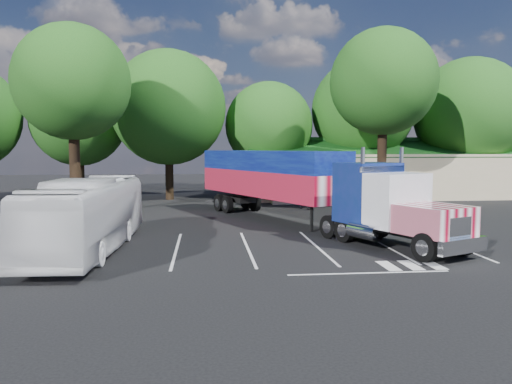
{
  "coord_description": "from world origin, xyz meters",
  "views": [
    {
      "loc": [
        -1.91,
        -28.24,
        4.52
      ],
      "look_at": [
        1.03,
        0.26,
        2.0
      ],
      "focal_mm": 35.0,
      "sensor_mm": 36.0,
      "label": 1
    }
  ],
  "objects": [
    {
      "name": "tour_bus",
      "position": [
        -7.0,
        -5.92,
        1.61
      ],
      "size": [
        3.21,
        11.64,
        3.21
      ],
      "primitive_type": "imported",
      "rotation": [
        0.0,
        0.0,
        -0.04
      ],
      "color": "silver",
      "rests_on": "ground"
    },
    {
      "name": "tree_near_left",
      "position": [
        -10.5,
        6.0,
        8.81
      ],
      "size": [
        7.6,
        7.6,
        12.65
      ],
      "color": "black",
      "rests_on": "ground"
    },
    {
      "name": "tree_row_e",
      "position": [
        13.0,
        18.0,
        8.09
      ],
      "size": [
        9.6,
        9.6,
        12.9
      ],
      "color": "black",
      "rests_on": "ground"
    },
    {
      "name": "tree_row_c",
      "position": [
        -5.0,
        16.2,
        8.04
      ],
      "size": [
        10.0,
        10.0,
        13.05
      ],
      "color": "black",
      "rests_on": "ground"
    },
    {
      "name": "bicycle",
      "position": [
        5.5,
        8.0,
        0.42
      ],
      "size": [
        1.05,
        1.68,
        0.83
      ],
      "primitive_type": "imported",
      "rotation": [
        0.0,
        0.0,
        0.35
      ],
      "color": "black",
      "rests_on": "ground"
    },
    {
      "name": "ground",
      "position": [
        0.0,
        0.0,
        0.0
      ],
      "size": [
        120.0,
        120.0,
        0.0
      ],
      "primitive_type": "plane",
      "color": "black",
      "rests_on": "ground"
    },
    {
      "name": "tree_row_d",
      "position": [
        4.0,
        17.5,
        6.58
      ],
      "size": [
        8.0,
        8.0,
        10.6
      ],
      "color": "black",
      "rests_on": "ground"
    },
    {
      "name": "woman",
      "position": [
        4.5,
        -4.36,
        0.87
      ],
      "size": [
        0.63,
        0.74,
        1.73
      ],
      "primitive_type": "imported",
      "rotation": [
        0.0,
        0.0,
        1.98
      ],
      "color": "black",
      "rests_on": "ground"
    },
    {
      "name": "silver_sedan",
      "position": [
        12.0,
        13.82,
        0.64
      ],
      "size": [
        4.02,
        1.95,
        1.27
      ],
      "primitive_type": "imported",
      "rotation": [
        0.0,
        0.0,
        1.41
      ],
      "color": "#929399",
      "rests_on": "ground"
    },
    {
      "name": "event_hall",
      "position": [
        13.74,
        17.81,
        2.21
      ],
      "size": [
        24.2,
        14.12,
        5.55
      ],
      "color": "#BEAA8D",
      "rests_on": "ground"
    },
    {
      "name": "tree_row_f",
      "position": [
        23.0,
        16.8,
        7.79
      ],
      "size": [
        10.4,
        10.4,
        13.0
      ],
      "color": "black",
      "rests_on": "ground"
    },
    {
      "name": "semi_truck",
      "position": [
        3.33,
        0.95,
        2.58
      ],
      "size": [
        11.36,
        20.97,
        4.57
      ],
      "rotation": [
        0.0,
        0.0,
        0.42
      ],
      "color": "black",
      "rests_on": "ground"
    },
    {
      "name": "tree_row_b",
      "position": [
        -13.0,
        17.8,
        7.13
      ],
      "size": [
        8.4,
        8.4,
        11.35
      ],
      "color": "black",
      "rests_on": "ground"
    },
    {
      "name": "tree_near_right",
      "position": [
        11.5,
        8.5,
        9.46
      ],
      "size": [
        8.0,
        8.0,
        13.5
      ],
      "color": "black",
      "rests_on": "ground"
    }
  ]
}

